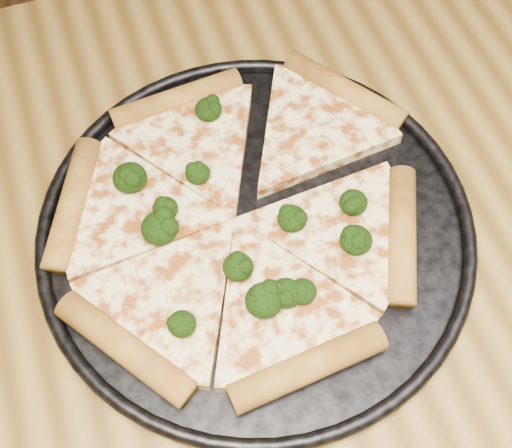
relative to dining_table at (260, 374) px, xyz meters
name	(u,v)px	position (x,y,z in m)	size (l,w,h in m)	color
dining_table	(260,374)	(0.00, 0.00, 0.00)	(1.20, 0.90, 0.75)	olive
pizza_pan	(256,228)	(0.03, 0.10, 0.10)	(0.39, 0.39, 0.02)	black
pizza	(239,215)	(0.02, 0.11, 0.11)	(0.36, 0.33, 0.03)	#FFE49C
broccoli_florets	(235,231)	(0.01, 0.09, 0.12)	(0.20, 0.23, 0.02)	black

